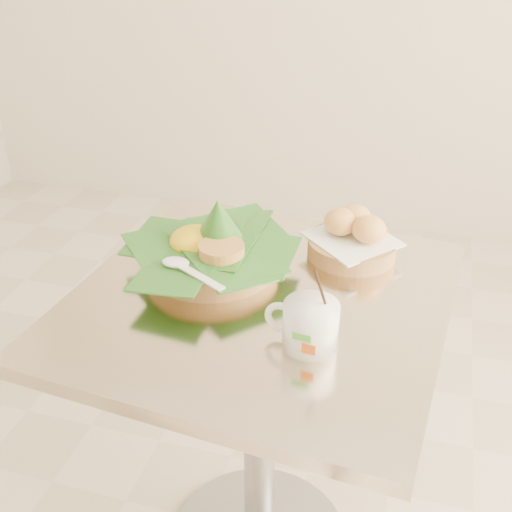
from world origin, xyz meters
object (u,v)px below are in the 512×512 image
(rice_basket, at_px, (211,247))
(coffee_mug, at_px, (309,324))
(bread_basket, at_px, (353,238))
(cafe_table, at_px, (259,384))

(rice_basket, relative_size, coffee_mug, 2.08)
(rice_basket, bearing_deg, bread_basket, 26.22)
(rice_basket, bearing_deg, coffee_mug, -39.14)
(cafe_table, distance_m, coffee_mug, 0.32)
(cafe_table, distance_m, bread_basket, 0.37)
(rice_basket, distance_m, coffee_mug, 0.32)
(rice_basket, distance_m, bread_basket, 0.30)
(cafe_table, height_order, bread_basket, bread_basket)
(rice_basket, height_order, bread_basket, rice_basket)
(bread_basket, xyz_separation_m, coffee_mug, (-0.02, -0.33, 0.00))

